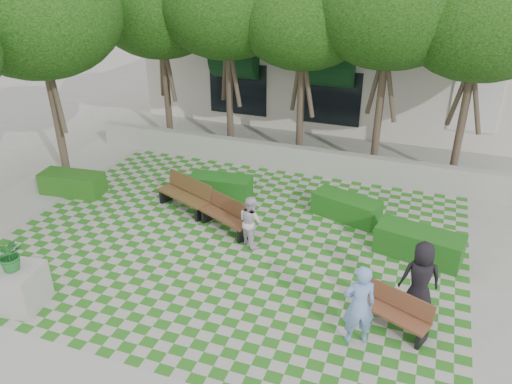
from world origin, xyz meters
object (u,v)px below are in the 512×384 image
at_px(hedge_midright, 346,207).
at_px(planter_front, 17,280).
at_px(person_blue, 359,305).
at_px(person_white, 251,221).
at_px(hedge_west, 72,183).
at_px(person_dark, 420,278).
at_px(hedge_east, 419,244).
at_px(bench_east, 393,311).
at_px(bench_west, 186,195).
at_px(hedge_midleft, 220,186).
at_px(bench_mid, 227,216).

height_order(hedge_midright, planter_front, planter_front).
height_order(hedge_midright, person_blue, person_blue).
bearing_deg(planter_front, person_white, 46.48).
distance_m(hedge_west, person_dark, 11.04).
height_order(hedge_east, planter_front, planter_front).
relative_size(bench_east, person_blue, 0.91).
bearing_deg(hedge_east, hedge_midright, 147.09).
bearing_deg(person_dark, hedge_midright, -72.67).
bearing_deg(bench_west, hedge_east, 20.50).
xyz_separation_m(hedge_midright, person_white, (-2.11, -2.32, 0.37)).
bearing_deg(hedge_midleft, hedge_midright, -0.39).
relative_size(hedge_midright, hedge_west, 0.97).
bearing_deg(hedge_west, person_white, -8.00).
bearing_deg(bench_west, planter_front, -81.67).
bearing_deg(planter_front, hedge_east, 31.79).
height_order(hedge_east, person_dark, person_dark).
height_order(bench_mid, person_dark, person_dark).
xyz_separation_m(bench_east, hedge_midleft, (-5.82, 4.33, -0.06)).
xyz_separation_m(hedge_midright, person_blue, (1.16, -4.98, 0.57)).
distance_m(planter_front, person_blue, 7.32).
xyz_separation_m(hedge_west, planter_front, (2.56, -5.01, 0.35)).
height_order(bench_west, planter_front, planter_front).
bearing_deg(bench_east, hedge_west, -173.56).
height_order(bench_west, hedge_east, bench_west).
height_order(bench_west, person_white, person_white).
distance_m(bench_west, person_white, 2.82).
height_order(bench_west, person_blue, person_blue).
xyz_separation_m(planter_front, person_blue, (7.17, 1.44, 0.21)).
distance_m(hedge_east, hedge_midright, 2.54).
distance_m(bench_east, bench_west, 7.20).
distance_m(hedge_midright, hedge_west, 8.69).
distance_m(planter_front, person_dark, 8.72).
bearing_deg(hedge_west, planter_front, -62.91).
height_order(bench_east, hedge_midright, bench_east).
bearing_deg(planter_front, bench_east, 15.19).
height_order(hedge_midleft, person_blue, person_blue).
distance_m(bench_mid, planter_front, 5.52).
bearing_deg(hedge_east, hedge_midleft, 167.12).
bearing_deg(bench_west, hedge_midleft, 83.73).
bearing_deg(bench_east, hedge_midright, 134.81).
relative_size(person_blue, person_white, 1.28).
xyz_separation_m(hedge_midright, planter_front, (-6.01, -6.42, 0.36)).
height_order(hedge_west, planter_front, planter_front).
relative_size(bench_east, hedge_west, 0.83).
bearing_deg(person_dark, hedge_east, -101.69).
height_order(hedge_west, person_dark, person_dark).
bearing_deg(bench_mid, hedge_east, 29.64).
distance_m(bench_mid, person_white, 1.06).
bearing_deg(hedge_midleft, bench_mid, -60.90).
xyz_separation_m(hedge_midleft, hedge_west, (-4.55, -1.44, 0.01)).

